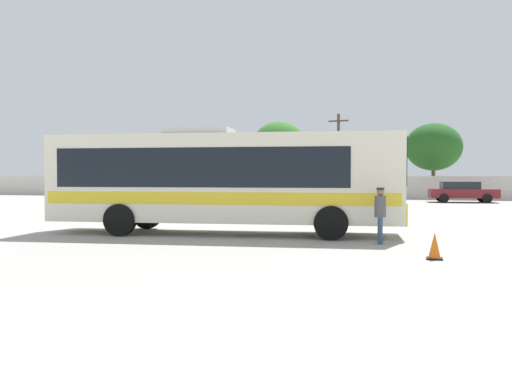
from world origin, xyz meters
name	(u,v)px	position (x,y,z in m)	size (l,w,h in m)	color
ground_plane	(266,212)	(0.00, 10.00, 0.00)	(300.00, 300.00, 0.00)	#A3A099
perimeter_wall	(319,187)	(0.00, 27.57, 0.92)	(80.00, 0.30, 1.84)	beige
coach_bus_cream_yellow	(221,177)	(1.11, -0.50, 1.88)	(11.77, 3.72, 3.52)	silver
attendant_by_bus_door	(380,212)	(6.39, -1.90, 0.92)	(0.34, 0.34, 1.61)	#33476B
parked_car_leftmost_white	(202,190)	(-8.65, 23.24, 0.75)	(4.51, 2.16, 1.40)	silver
parked_car_second_black	(287,190)	(-1.80, 23.44, 0.78)	(4.24, 2.05, 1.48)	black
parked_car_third_white	(363,191)	(3.96, 22.62, 0.77)	(4.48, 2.26, 1.43)	silver
parked_car_rightmost_maroon	(462,191)	(10.79, 23.59, 0.78)	(4.74, 2.31, 1.46)	maroon
utility_pole_near	(338,154)	(1.25, 30.15, 3.77)	(1.77, 0.57, 7.18)	#4C3823
roadside_tree_left	(179,156)	(-14.34, 31.91, 3.78)	(4.26, 4.26, 5.60)	brown
roadside_tree_midleft	(279,144)	(-4.35, 31.71, 4.76)	(4.81, 4.81, 6.81)	brown
roadside_tree_midright	(354,149)	(2.42, 31.90, 4.18)	(3.36, 3.36, 5.63)	brown
roadside_tree_right	(434,147)	(9.16, 31.65, 4.30)	(4.75, 4.75, 6.33)	brown
traffic_cone_on_apron	(435,246)	(7.76, -4.48, 0.31)	(0.36, 0.36, 0.64)	black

